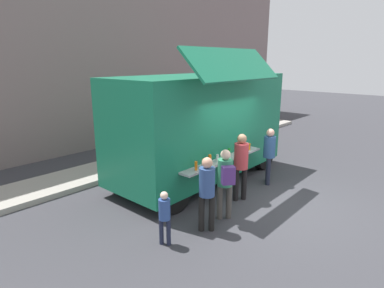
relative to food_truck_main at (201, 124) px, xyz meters
name	(u,v)px	position (x,y,z in m)	size (l,w,h in m)	color
ground_plane	(273,203)	(-0.06, -2.45, -1.66)	(60.00, 60.00, 0.00)	#38383D
curb_strip	(27,192)	(-4.00, 2.62, -1.59)	(28.00, 1.60, 0.15)	#9E998E
food_truck_main	(201,124)	(0.00, 0.00, 0.00)	(5.58, 3.03, 3.75)	#187852
trash_bin	(224,129)	(4.31, 2.32, -1.14)	(0.60, 0.60, 1.03)	#2B643B
customer_front_ordering	(241,161)	(-0.48, -1.72, -0.63)	(0.35, 0.35, 1.72)	black
customer_mid_with_backpack	(225,178)	(-1.57, -2.05, -0.68)	(0.48, 0.51, 1.61)	#4A453F
customer_rear_waiting	(207,188)	(-2.23, -2.07, -0.71)	(0.33, 0.33, 1.60)	black
customer_extra_browsing	(269,151)	(1.00, -1.69, -0.69)	(0.33, 0.33, 1.62)	#1F2336
child_near_queue	(165,213)	(-3.17, -1.82, -1.01)	(0.22, 0.22, 1.09)	#1E233A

